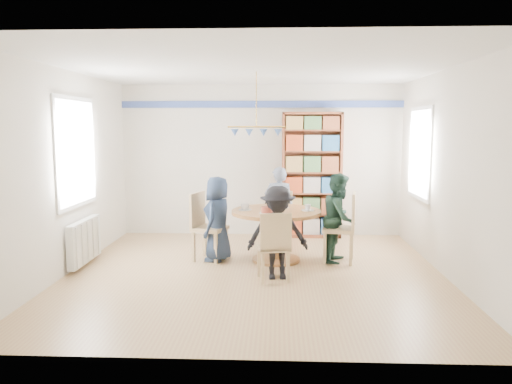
# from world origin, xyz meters

# --- Properties ---
(ground) EXTENTS (5.00, 5.00, 0.00)m
(ground) POSITION_xyz_m (0.00, 0.00, 0.00)
(ground) COLOR tan
(room_shell) EXTENTS (5.00, 5.00, 5.00)m
(room_shell) POSITION_xyz_m (-0.26, 0.87, 1.65)
(room_shell) COLOR white
(room_shell) RESTS_ON ground
(radiator) EXTENTS (0.12, 1.00, 0.60)m
(radiator) POSITION_xyz_m (-2.42, 0.30, 0.35)
(radiator) COLOR silver
(radiator) RESTS_ON ground
(dining_table) EXTENTS (1.30, 1.30, 0.75)m
(dining_table) POSITION_xyz_m (0.28, 0.67, 0.56)
(dining_table) COLOR #996532
(dining_table) RESTS_ON ground
(chair_left) EXTENTS (0.55, 0.55, 0.99)m
(chair_left) POSITION_xyz_m (-0.77, 0.70, 0.55)
(chair_left) COLOR #D1B380
(chair_left) RESTS_ON ground
(chair_right) EXTENTS (0.52, 0.52, 1.02)m
(chair_right) POSITION_xyz_m (1.27, 0.63, 0.56)
(chair_right) COLOR #D1B380
(chair_right) RESTS_ON ground
(chair_far) EXTENTS (0.48, 0.48, 0.90)m
(chair_far) POSITION_xyz_m (0.33, 1.67, 0.49)
(chair_far) COLOR #D1B380
(chair_far) RESTS_ON ground
(chair_near) EXTENTS (0.46, 0.46, 0.89)m
(chair_near) POSITION_xyz_m (0.26, -0.33, 0.49)
(chair_near) COLOR #D1B380
(chair_near) RESTS_ON ground
(person_left) EXTENTS (0.54, 0.69, 1.24)m
(person_left) POSITION_xyz_m (-0.57, 0.65, 0.62)
(person_left) COLOR #182336
(person_left) RESTS_ON ground
(person_right) EXTENTS (0.65, 0.74, 1.29)m
(person_right) POSITION_xyz_m (1.20, 0.67, 0.64)
(person_right) COLOR #193227
(person_right) RESTS_ON ground
(person_far) EXTENTS (0.50, 0.35, 1.32)m
(person_far) POSITION_xyz_m (0.32, 1.55, 0.66)
(person_far) COLOR gray
(person_far) RESTS_ON ground
(person_near) EXTENTS (0.82, 0.52, 1.20)m
(person_near) POSITION_xyz_m (0.30, -0.20, 0.60)
(person_near) COLOR black
(person_near) RESTS_ON ground
(bookshelf) EXTENTS (1.05, 0.32, 2.21)m
(bookshelf) POSITION_xyz_m (0.90, 2.34, 1.09)
(bookshelf) COLOR brown
(bookshelf) RESTS_ON ground
(tableware) EXTENTS (1.10, 1.10, 0.29)m
(tableware) POSITION_xyz_m (0.26, 0.69, 0.81)
(tableware) COLOR white
(tableware) RESTS_ON dining_table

